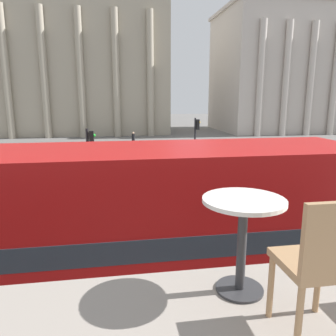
{
  "coord_description": "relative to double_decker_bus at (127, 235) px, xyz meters",
  "views": [
    {
      "loc": [
        -0.26,
        -2.48,
        5.24
      ],
      "look_at": [
        2.6,
        15.29,
        1.32
      ],
      "focal_mm": 35.0,
      "sensor_mm": 36.0,
      "label": 1
    }
  ],
  "objects": [
    {
      "name": "cafe_dining_table",
      "position": [
        0.74,
        -4.48,
        1.99
      ],
      "size": [
        0.6,
        0.6,
        0.73
      ],
      "color": "#2D2D30",
      "rests_on": "cafe_floor_slab"
    },
    {
      "name": "car_navy",
      "position": [
        4.4,
        13.38,
        -1.64
      ],
      "size": [
        4.2,
        1.93,
        1.35
      ],
      "rotation": [
        0.0,
        0.0,
        5.56
      ],
      "color": "black",
      "rests_on": "ground_plane"
    },
    {
      "name": "traffic_light_near",
      "position": [
        -1.3,
        7.86,
        0.21
      ],
      "size": [
        0.42,
        0.24,
        3.91
      ],
      "color": "black",
      "rests_on": "ground_plane"
    },
    {
      "name": "pedestrian_red",
      "position": [
        -3.98,
        16.66,
        -1.35
      ],
      "size": [
        0.32,
        0.32,
        1.71
      ],
      "rotation": [
        0.0,
        0.0,
        0.74
      ],
      "color": "#282B33",
      "rests_on": "ground_plane"
    },
    {
      "name": "car_black",
      "position": [
        -2.64,
        20.36,
        -1.64
      ],
      "size": [
        4.2,
        1.93,
        1.35
      ],
      "rotation": [
        0.0,
        0.0,
        4.04
      ],
      "color": "black",
      "rests_on": "ground_plane"
    },
    {
      "name": "pedestrian_black",
      "position": [
        1.61,
        26.81,
        -1.32
      ],
      "size": [
        0.32,
        0.32,
        1.77
      ],
      "rotation": [
        0.0,
        0.0,
        4.59
      ],
      "color": "#282B33",
      "rests_on": "ground_plane"
    },
    {
      "name": "double_decker_bus",
      "position": [
        0.0,
        0.0,
        0.0
      ],
      "size": [
        10.12,
        2.67,
        4.21
      ],
      "rotation": [
        0.0,
        0.0,
        -0.09
      ],
      "color": "black",
      "rests_on": "ground_plane"
    },
    {
      "name": "traffic_light_mid",
      "position": [
        5.32,
        15.29,
        0.17
      ],
      "size": [
        0.42,
        0.24,
        3.84
      ],
      "color": "black",
      "rests_on": "ground_plane"
    },
    {
      "name": "plaza_building_right",
      "position": [
        29.88,
        43.25,
        6.74
      ],
      "size": [
        27.76,
        15.82,
        18.16
      ],
      "color": "#BCB2A8",
      "rests_on": "ground_plane"
    },
    {
      "name": "cafe_chair_0",
      "position": [
        0.99,
        -5.04,
        1.97
      ],
      "size": [
        0.4,
        0.4,
        0.91
      ],
      "rotation": [
        0.0,
        0.0,
        0.14
      ],
      "color": "#A87F56",
      "rests_on": "cafe_floor_slab"
    },
    {
      "name": "plaza_building_left",
      "position": [
        -6.58,
        45.78,
        7.42
      ],
      "size": [
        28.65,
        16.01,
        19.52
      ],
      "color": "#A39984",
      "rests_on": "ground_plane"
    }
  ]
}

